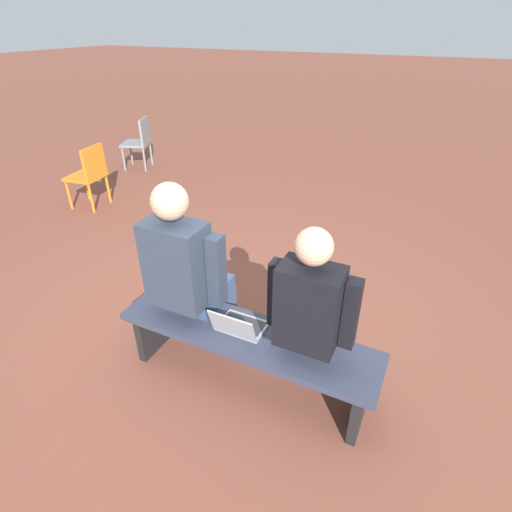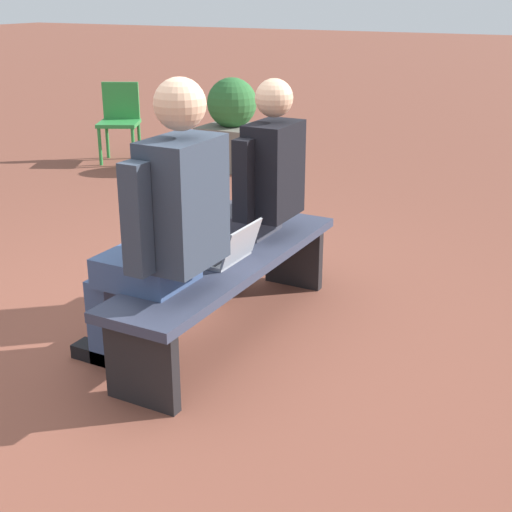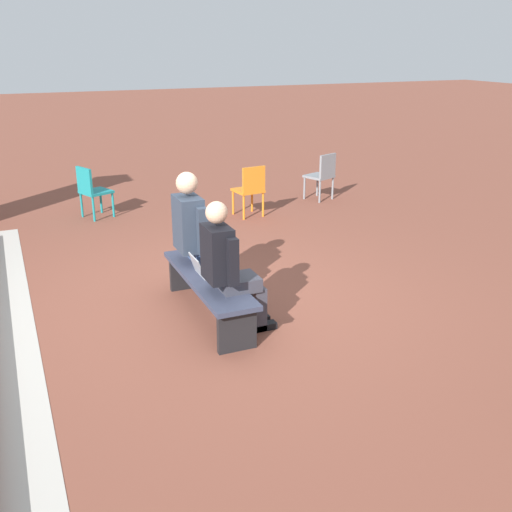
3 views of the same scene
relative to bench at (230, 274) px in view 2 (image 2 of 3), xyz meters
name	(u,v)px [view 2 (image 2 of 3)]	position (x,y,z in m)	size (l,w,h in m)	color
ground_plane	(157,347)	(0.32, -0.27, -0.35)	(60.00, 60.00, 0.00)	brown
bench	(230,274)	(0.00, 0.00, 0.00)	(1.80, 0.44, 0.45)	#33384C
person_student	(257,189)	(-0.42, -0.07, 0.36)	(0.54, 0.68, 1.34)	#383842
person_adult	(164,225)	(0.48, -0.07, 0.40)	(0.60, 0.76, 1.44)	#384C75
laptop	(227,252)	(0.05, 0.01, 0.15)	(0.32, 0.29, 0.21)	#9EA0A5
plastic_chair_far_right	(120,117)	(-3.15, -3.23, 0.13)	(0.56, 0.56, 0.84)	#2D893D
planter	(232,126)	(-3.44, -1.97, 0.08)	(0.60, 0.60, 0.94)	#6B665B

